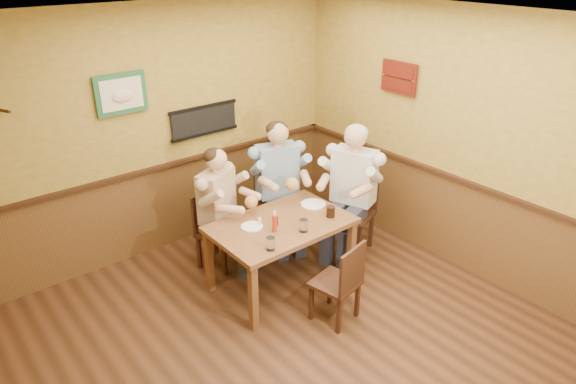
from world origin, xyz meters
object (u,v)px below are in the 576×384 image
diner_tan_shirt (218,215)px  dining_table (281,231)px  diner_blue_polo (277,190)px  salt_shaker (260,222)px  hot_sauce_bottle (275,222)px  diner_white_elder (353,197)px  cola_tumbler (331,212)px  pepper_shaker (276,221)px  chair_right_end (352,213)px  chair_back_right (278,206)px  chair_back_left (219,230)px  water_glass_mid (304,226)px  chair_near_side (335,281)px  water_glass_left (271,244)px

diner_tan_shirt → dining_table: bearing=-93.0°
diner_blue_polo → salt_shaker: diner_blue_polo is taller
hot_sauce_bottle → diner_white_elder: bearing=6.1°
cola_tumbler → pepper_shaker: cola_tumbler is taller
chair_right_end → chair_back_right: bearing=-162.5°
diner_tan_shirt → hot_sauce_bottle: diner_tan_shirt is taller
chair_back_left → cola_tumbler: bearing=-76.0°
water_glass_mid → pepper_shaker: bearing=116.4°
chair_near_side → water_glass_mid: size_ratio=6.65×
chair_back_right → diner_tan_shirt: bearing=-162.5°
chair_near_side → salt_shaker: bearing=-85.3°
dining_table → cola_tumbler: 0.55m
water_glass_left → pepper_shaker: size_ratio=1.28×
chair_back_left → cola_tumbler: (0.78, -0.96, 0.37)m
diner_blue_polo → water_glass_mid: 1.12m
dining_table → diner_blue_polo: 0.91m
diner_white_elder → diner_tan_shirt: bearing=-137.6°
diner_white_elder → cola_tumbler: diner_white_elder is taller
water_glass_left → hot_sauce_bottle: (0.24, 0.24, 0.04)m
chair_back_left → diner_tan_shirt: bearing=0.0°
chair_back_left → hot_sauce_bottle: 0.94m
chair_back_left → chair_back_right: chair_back_right is taller
cola_tumbler → salt_shaker: 0.75m
diner_tan_shirt → diner_white_elder: 1.55m
diner_white_elder → water_glass_mid: (-1.01, -0.31, 0.12)m
chair_back_right → salt_shaker: bearing=-120.9°
water_glass_mid → hot_sauce_bottle: bearing=140.9°
cola_tumbler → chair_near_side: bearing=-128.6°
dining_table → chair_right_end: (1.08, 0.04, -0.17)m
chair_right_end → hot_sauce_bottle: bearing=-104.5°
diner_blue_polo → water_glass_left: size_ratio=10.80×
pepper_shaker → hot_sauce_bottle: bearing=-133.2°
water_glass_left → water_glass_mid: 0.46m
chair_back_right → chair_near_side: chair_back_right is taller
chair_back_right → water_glass_mid: bearing=-97.0°
diner_tan_shirt → diner_blue_polo: (0.83, -0.00, 0.05)m
chair_back_right → water_glass_mid: size_ratio=7.49×
water_glass_left → water_glass_mid: (0.46, 0.07, 0.00)m
chair_near_side → cola_tumbler: (0.43, 0.53, 0.38)m
water_glass_mid → salt_shaker: (-0.26, 0.37, -0.02)m
chair_back_left → chair_right_end: (1.38, -0.70, 0.05)m
chair_back_left → chair_near_side: 1.53m
diner_white_elder → chair_back_right: bearing=-162.5°
chair_near_side → diner_tan_shirt: (-0.35, 1.49, 0.21)m
chair_back_right → hot_sauce_bottle: 1.14m
water_glass_left → salt_shaker: (0.19, 0.43, -0.02)m
dining_table → diner_tan_shirt: bearing=111.9°
diner_tan_shirt → water_glass_left: (-0.09, -1.08, 0.18)m
chair_back_left → diner_blue_polo: diner_blue_polo is taller
chair_right_end → cola_tumbler: 0.73m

